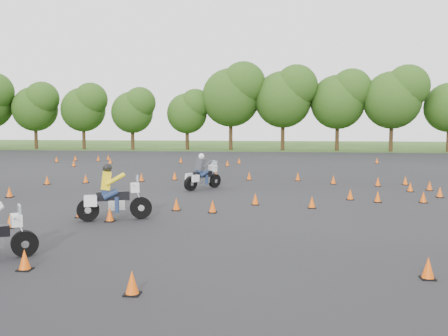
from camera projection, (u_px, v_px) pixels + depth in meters
name	position (u px, v px, depth m)	size (l,w,h in m)	color
ground	(212.00, 208.00, 19.19)	(140.00, 140.00, 0.00)	#2D5119
asphalt_pad	(229.00, 188.00, 25.12)	(62.00, 62.00, 0.00)	black
treeline	(278.00, 109.00, 53.08)	(87.14, 32.85, 10.88)	#274814
traffic_cones	(226.00, 185.00, 24.66)	(36.03, 33.26, 0.45)	#EB5409
rider_grey	(202.00, 171.00, 24.61)	(2.31, 0.71, 1.78)	#36373C
rider_yellow	(114.00, 192.00, 16.80)	(2.50, 0.77, 1.93)	yellow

